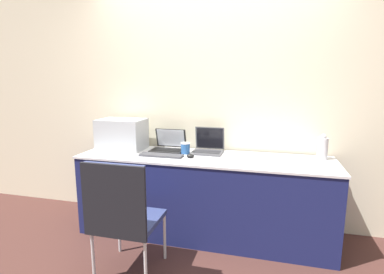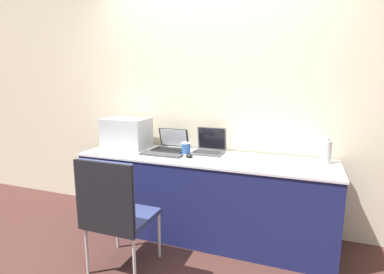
# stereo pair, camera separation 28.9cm
# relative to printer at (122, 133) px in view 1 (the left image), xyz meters

# --- Properties ---
(ground_plane) EXTENTS (14.00, 14.00, 0.00)m
(ground_plane) POSITION_rel_printer_xyz_m (0.91, -0.42, -0.97)
(ground_plane) COLOR #472823
(wall_back) EXTENTS (8.00, 0.05, 2.60)m
(wall_back) POSITION_rel_printer_xyz_m (0.91, 0.28, 0.33)
(wall_back) COLOR beige
(wall_back) RESTS_ON ground_plane
(table) EXTENTS (2.43, 0.65, 0.80)m
(table) POSITION_rel_printer_xyz_m (0.91, -0.10, -0.57)
(table) COLOR #191E51
(table) RESTS_ON ground_plane
(printer) EXTENTS (0.47, 0.33, 0.32)m
(printer) POSITION_rel_printer_xyz_m (0.00, 0.00, 0.00)
(printer) COLOR #B2B7BC
(printer) RESTS_ON table
(laptop_left) EXTENTS (0.33, 0.27, 0.22)m
(laptop_left) POSITION_rel_printer_xyz_m (0.50, 0.05, -0.12)
(laptop_left) COLOR black
(laptop_left) RESTS_ON table
(laptop_right) EXTENTS (0.30, 0.27, 0.25)m
(laptop_right) POSITION_rel_printer_xyz_m (0.91, 0.08, -0.12)
(laptop_right) COLOR #4C4C51
(laptop_right) RESTS_ON table
(external_keyboard) EXTENTS (0.42, 0.12, 0.02)m
(external_keyboard) POSITION_rel_printer_xyz_m (0.51, -0.20, -0.16)
(external_keyboard) COLOR #3D3D42
(external_keyboard) RESTS_ON table
(coffee_cup) EXTENTS (0.09, 0.09, 0.11)m
(coffee_cup) POSITION_rel_printer_xyz_m (0.71, -0.03, -0.12)
(coffee_cup) COLOR #285699
(coffee_cup) RESTS_ON table
(mouse) EXTENTS (0.07, 0.05, 0.04)m
(mouse) POSITION_rel_printer_xyz_m (0.80, -0.18, -0.15)
(mouse) COLOR black
(mouse) RESTS_ON table
(metal_pitcher) EXTENTS (0.09, 0.09, 0.24)m
(metal_pitcher) POSITION_rel_printer_xyz_m (1.99, 0.07, -0.06)
(metal_pitcher) COLOR silver
(metal_pitcher) RESTS_ON table
(chair) EXTENTS (0.49, 0.47, 0.95)m
(chair) POSITION_rel_printer_xyz_m (0.47, -0.94, -0.40)
(chair) COLOR navy
(chair) RESTS_ON ground_plane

